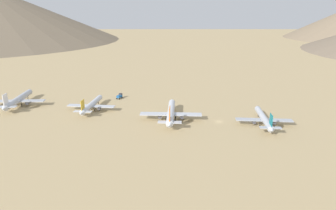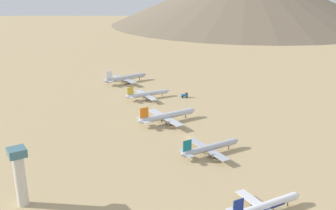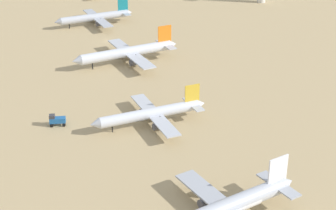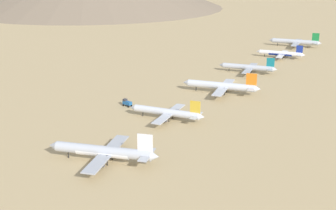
# 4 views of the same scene
# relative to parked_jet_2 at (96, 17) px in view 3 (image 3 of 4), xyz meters

# --- Properties ---
(ground_plane) EXTENTS (1800.00, 1800.00, 0.00)m
(ground_plane) POSITION_rel_parked_jet_2_xyz_m (4.21, 25.93, -4.00)
(ground_plane) COLOR tan
(parked_jet_2) EXTENTS (41.13, 33.39, 11.87)m
(parked_jet_2) POSITION_rel_parked_jet_2_xyz_m (0.00, 0.00, 0.00)
(parked_jet_2) COLOR #B2B7C1
(parked_jet_2) RESTS_ON ground
(parked_jet_3) EXTENTS (47.31, 38.34, 13.66)m
(parked_jet_3) POSITION_rel_parked_jet_2_xyz_m (7.31, 55.54, 0.61)
(parked_jet_3) COLOR silver
(parked_jet_3) RESTS_ON ground
(parked_jet_4) EXTENTS (40.46, 32.93, 11.66)m
(parked_jet_4) POSITION_rel_parked_jet_2_xyz_m (23.70, 109.95, -0.07)
(parked_jet_4) COLOR silver
(parked_jet_4) RESTS_ON ground
(parked_jet_5) EXTENTS (46.80, 38.04, 13.49)m
(parked_jet_5) POSITION_rel_parked_jet_2_xyz_m (32.11, 164.91, 0.49)
(parked_jet_5) COLOR #B2B7C1
(parked_jet_5) RESTS_ON ground
(service_truck) EXTENTS (5.68, 4.34, 3.90)m
(service_truck) POSITION_rel_parked_jet_2_xyz_m (51.48, 95.94, -1.92)
(service_truck) COLOR #1E5999
(service_truck) RESTS_ON ground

